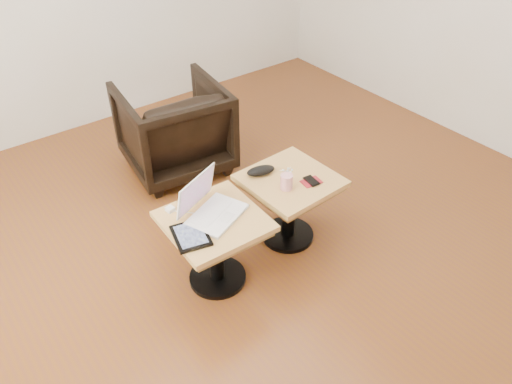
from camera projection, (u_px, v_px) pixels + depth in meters
room_shell at (268, 44)px, 2.36m from camera, size 4.52×4.52×2.71m
side_table_left at (215, 235)px, 2.77m from camera, size 0.53×0.53×0.47m
side_table_right at (290, 194)px, 3.07m from camera, size 0.54×0.54×0.47m
laptop at (210, 207)px, 2.71m from camera, size 0.39×0.37×0.23m
tablet at (191, 236)px, 2.58m from camera, size 0.22×0.26×0.02m
charging_adapter at (170, 209)px, 2.75m from camera, size 0.05×0.05×0.03m
glasses_case at (261, 171)px, 3.02m from camera, size 0.19×0.12×0.06m
striped_cup at (287, 182)px, 2.89m from camera, size 0.09×0.09×0.09m
earbuds_tangle at (288, 171)px, 3.05m from camera, size 0.07×0.06×0.01m
phone_on_sleeve at (311, 181)px, 2.97m from camera, size 0.13×0.11×0.01m
armchair at (174, 128)px, 3.74m from camera, size 0.82×0.84×0.68m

